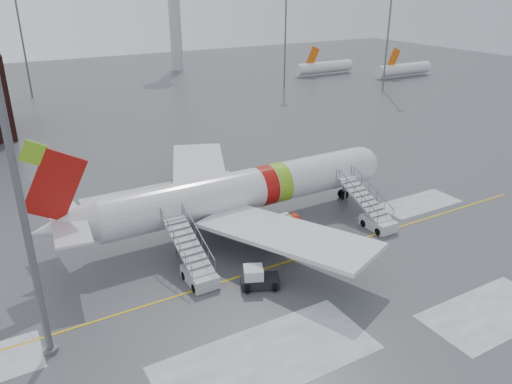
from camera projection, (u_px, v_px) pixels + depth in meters
ground at (266, 261)px, 41.80m from camera, size 260.00×260.00×0.00m
airliner at (237, 192)px, 46.57m from camera, size 35.03×32.97×11.18m
airstair_fwd at (373, 215)px, 47.45m from camera, size 2.05×7.70×3.48m
airstair_aft at (196, 266)px, 39.00m from camera, size 2.05×7.70×3.48m
pushback_tug at (258, 278)px, 38.04m from camera, size 3.29×2.98×1.66m
light_mast_near at (6, 128)px, 25.86m from camera, size 1.20×1.20×28.41m
light_mast_far_ne at (286, 21)px, 105.15m from camera, size 1.20×1.20×24.25m
light_mast_far_n at (20, 25)px, 94.90m from camera, size 1.20×1.20×24.25m
light_mast_far_e at (389, 22)px, 101.35m from camera, size 1.20×1.20×24.25m
distant_aircraft at (350, 77)px, 121.59m from camera, size 35.00×18.00×8.00m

